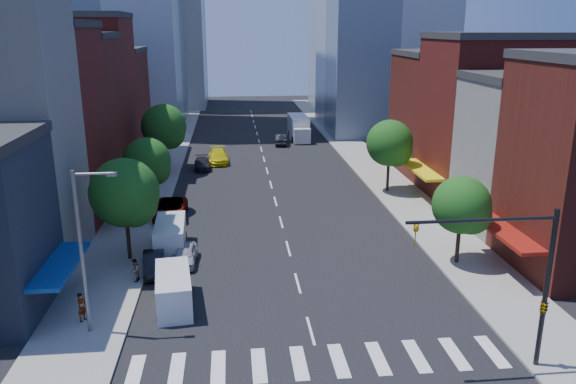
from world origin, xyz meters
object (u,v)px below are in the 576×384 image
(parked_car_rear, at_px, (202,164))
(taxi, at_px, (218,156))
(parked_car_second, at_px, (154,263))
(parked_car_front, at_px, (185,255))
(cargo_van_near, at_px, (174,291))
(pedestrian_near, at_px, (82,307))
(traffic_car_far, at_px, (297,132))
(box_truck, at_px, (299,128))
(pedestrian_far, at_px, (135,270))
(cargo_van_far, at_px, (170,237))
(parked_car_third, at_px, (170,209))
(traffic_car_oncoming, at_px, (281,139))

(parked_car_rear, relative_size, taxi, 0.81)
(parked_car_second, distance_m, parked_car_rear, 29.00)
(parked_car_front, relative_size, cargo_van_near, 0.75)
(parked_car_second, distance_m, pedestrian_near, 7.26)
(traffic_car_far, xyz_separation_m, pedestrian_near, (-18.53, -54.05, 0.24))
(box_truck, bearing_deg, traffic_car_far, 92.92)
(cargo_van_near, distance_m, traffic_car_far, 54.36)
(parked_car_front, relative_size, pedestrian_far, 2.51)
(cargo_van_far, bearing_deg, parked_car_third, 93.13)
(pedestrian_far, bearing_deg, parked_car_rear, -177.09)
(traffic_car_far, distance_m, pedestrian_far, 51.81)
(cargo_van_near, height_order, pedestrian_near, cargo_van_near)
(traffic_car_far, bearing_deg, parked_car_rear, 46.86)
(cargo_van_far, distance_m, taxi, 28.49)
(traffic_car_far, bearing_deg, parked_car_second, 64.69)
(parked_car_third, distance_m, traffic_car_oncoming, 33.22)
(parked_car_third, height_order, traffic_car_far, parked_car_third)
(parked_car_third, bearing_deg, pedestrian_far, -93.84)
(parked_car_second, xyz_separation_m, taxi, (3.81, 32.03, 0.15))
(taxi, height_order, traffic_car_far, taxi)
(taxi, bearing_deg, parked_car_rear, -123.38)
(parked_car_third, relative_size, cargo_van_far, 1.06)
(parked_car_front, bearing_deg, taxi, 89.05)
(cargo_van_near, distance_m, cargo_van_far, 8.88)
(parked_car_front, xyz_separation_m, parked_car_rear, (0.00, 27.66, -0.01))
(taxi, distance_m, box_truck, 18.27)
(cargo_van_near, bearing_deg, taxi, 80.31)
(cargo_van_far, xyz_separation_m, traffic_car_oncoming, (11.72, 38.53, -0.37))
(parked_car_rear, bearing_deg, parked_car_front, -93.50)
(traffic_car_far, bearing_deg, box_truck, 85.91)
(parked_car_front, distance_m, traffic_car_far, 48.14)
(taxi, bearing_deg, traffic_car_far, 50.11)
(parked_car_front, xyz_separation_m, pedestrian_near, (-5.13, -7.81, 0.34))
(taxi, relative_size, traffic_car_oncoming, 1.23)
(parked_car_rear, relative_size, cargo_van_far, 0.84)
(pedestrian_near, bearing_deg, parked_car_second, 0.14)
(parked_car_rear, relative_size, pedestrian_near, 2.66)
(taxi, relative_size, pedestrian_far, 3.62)
(pedestrian_near, bearing_deg, cargo_van_far, 4.91)
(cargo_van_far, bearing_deg, cargo_van_near, -85.77)
(parked_car_second, relative_size, box_truck, 0.47)
(parked_car_second, bearing_deg, pedestrian_far, -128.87)
(pedestrian_near, bearing_deg, parked_car_rear, 17.50)
(parked_car_second, bearing_deg, parked_car_third, 82.51)
(parked_car_third, bearing_deg, taxi, 80.08)
(parked_car_second, bearing_deg, pedestrian_near, -123.06)
(parked_car_second, relative_size, parked_car_rear, 0.89)
(parked_car_third, xyz_separation_m, cargo_van_far, (0.76, -7.75, 0.33))
(parked_car_third, bearing_deg, cargo_van_far, -83.86)
(parked_car_front, xyz_separation_m, box_truck, (13.48, 44.80, 0.95))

